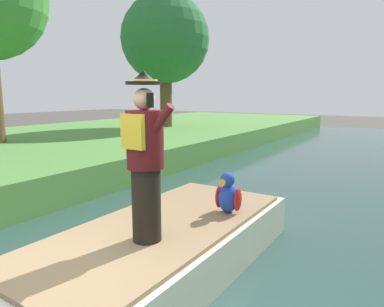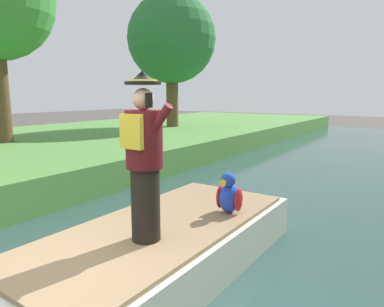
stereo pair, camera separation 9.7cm
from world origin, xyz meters
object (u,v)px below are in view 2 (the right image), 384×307
boat (162,247)px  person_pirate (144,158)px  parrot_plush (229,195)px  tree_slender (172,39)px

boat → person_pirate: 1.33m
parrot_plush → boat: bearing=-120.8°
person_pirate → parrot_plush: person_pirate is taller
boat → tree_slender: (-7.37, 9.97, 4.42)m
parrot_plush → tree_slender: tree_slender is taller
person_pirate → tree_slender: size_ratio=0.31×
boat → tree_slender: bearing=126.5°
tree_slender → person_pirate: bearing=-54.2°
boat → parrot_plush: bearing=59.2°
person_pirate → boat: bearing=117.8°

